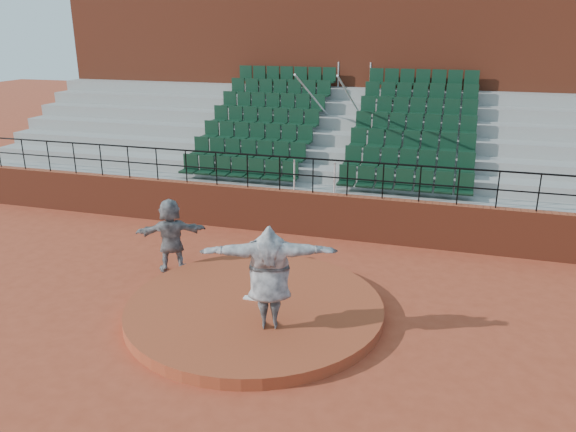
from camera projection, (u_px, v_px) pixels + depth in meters
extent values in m
plane|color=#A03D24|center=(255.00, 313.00, 12.10)|extent=(90.00, 90.00, 0.00)
cylinder|color=#993E22|center=(255.00, 308.00, 12.06)|extent=(5.50, 5.50, 0.25)
cube|color=white|center=(257.00, 299.00, 12.15)|extent=(0.60, 0.15, 0.03)
cube|color=maroon|center=(312.00, 214.00, 16.42)|extent=(24.00, 0.30, 1.30)
cylinder|color=black|center=(313.00, 159.00, 15.89)|extent=(24.00, 0.05, 0.05)
cylinder|color=black|center=(313.00, 176.00, 16.05)|extent=(24.00, 0.04, 0.04)
cylinder|color=black|center=(23.00, 154.00, 18.76)|extent=(0.04, 0.04, 1.00)
cylinder|color=black|center=(48.00, 156.00, 18.49)|extent=(0.04, 0.04, 1.00)
cylinder|color=black|center=(74.00, 158.00, 18.22)|extent=(0.04, 0.04, 1.00)
cylinder|color=black|center=(101.00, 160.00, 17.95)|extent=(0.04, 0.04, 1.00)
cylinder|color=black|center=(129.00, 162.00, 17.68)|extent=(0.04, 0.04, 1.00)
cylinder|color=black|center=(157.00, 164.00, 17.41)|extent=(0.04, 0.04, 1.00)
cylinder|color=black|center=(186.00, 166.00, 17.14)|extent=(0.04, 0.04, 1.00)
cylinder|color=black|center=(216.00, 169.00, 16.86)|extent=(0.04, 0.04, 1.00)
cylinder|color=black|center=(247.00, 171.00, 16.59)|extent=(0.04, 0.04, 1.00)
cylinder|color=black|center=(280.00, 173.00, 16.32)|extent=(0.04, 0.04, 1.00)
cylinder|color=black|center=(313.00, 176.00, 16.05)|extent=(0.04, 0.04, 1.00)
cylinder|color=black|center=(347.00, 178.00, 15.78)|extent=(0.04, 0.04, 1.00)
cylinder|color=black|center=(383.00, 181.00, 15.51)|extent=(0.04, 0.04, 1.00)
cylinder|color=black|center=(420.00, 184.00, 15.24)|extent=(0.04, 0.04, 1.00)
cylinder|color=black|center=(458.00, 187.00, 14.97)|extent=(0.04, 0.04, 1.00)
cylinder|color=black|center=(498.00, 190.00, 14.70)|extent=(0.04, 0.04, 1.00)
cylinder|color=black|center=(539.00, 193.00, 14.43)|extent=(0.04, 0.04, 1.00)
cube|color=gray|center=(317.00, 208.00, 16.94)|extent=(24.00, 0.85, 1.30)
cube|color=black|center=(238.00, 170.00, 17.31)|extent=(3.85, 0.48, 0.72)
cube|color=black|center=(404.00, 182.00, 15.94)|extent=(3.85, 0.48, 0.72)
cube|color=gray|center=(324.00, 194.00, 17.65)|extent=(24.00, 0.85, 1.70)
cube|color=black|center=(248.00, 151.00, 17.95)|extent=(3.85, 0.48, 0.72)
cube|color=black|center=(408.00, 162.00, 16.59)|extent=(3.85, 0.48, 0.72)
cube|color=gray|center=(330.00, 181.00, 18.36)|extent=(24.00, 0.85, 2.10)
cube|color=black|center=(256.00, 134.00, 18.60)|extent=(3.85, 0.48, 0.72)
cube|color=black|center=(411.00, 143.00, 17.23)|extent=(3.85, 0.48, 0.72)
cube|color=gray|center=(335.00, 169.00, 19.06)|extent=(24.00, 0.85, 2.50)
cube|color=black|center=(264.00, 118.00, 19.24)|extent=(3.85, 0.48, 0.72)
cube|color=black|center=(414.00, 126.00, 17.87)|extent=(3.85, 0.48, 0.72)
cube|color=gray|center=(340.00, 158.00, 19.77)|extent=(24.00, 0.85, 2.90)
cube|color=black|center=(272.00, 104.00, 19.88)|extent=(3.85, 0.48, 0.72)
cube|color=black|center=(417.00, 109.00, 18.51)|extent=(3.85, 0.48, 0.72)
cube|color=gray|center=(345.00, 148.00, 20.48)|extent=(24.00, 0.85, 3.30)
cube|color=black|center=(279.00, 90.00, 20.52)|extent=(3.85, 0.48, 0.72)
cube|color=black|center=(420.00, 94.00, 19.16)|extent=(3.85, 0.48, 0.72)
cube|color=gray|center=(350.00, 138.00, 21.18)|extent=(24.00, 0.85, 3.70)
cube|color=black|center=(286.00, 76.00, 21.17)|extent=(3.85, 0.48, 0.72)
cube|color=black|center=(423.00, 80.00, 19.80)|extent=(3.85, 0.48, 0.72)
cylinder|color=silver|center=(319.00, 105.00, 18.54)|extent=(0.06, 5.97, 2.46)
cylinder|color=silver|center=(355.00, 106.00, 18.21)|extent=(0.06, 5.97, 2.46)
cube|color=maroon|center=(360.00, 87.00, 22.38)|extent=(24.00, 3.00, 7.10)
imported|color=black|center=(269.00, 277.00, 10.77)|extent=(2.68, 1.41, 2.11)
imported|color=black|center=(171.00, 235.00, 13.96)|extent=(1.80, 1.29, 1.87)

